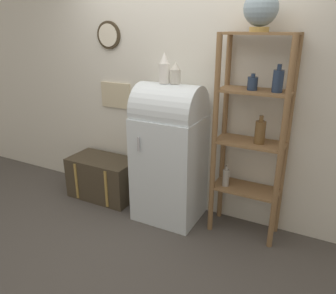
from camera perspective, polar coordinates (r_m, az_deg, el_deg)
The scene contains 8 objects.
ground_plane at distance 3.46m, azimuth -1.91°, elevation -13.78°, with size 12.00×12.00×0.00m, color #4C4742.
wall_back at distance 3.43m, azimuth 2.55°, elevation 10.44°, with size 7.00×0.09×2.70m.
refrigerator at distance 3.33m, azimuth 0.25°, elevation -0.78°, with size 0.65×0.59×1.43m.
suitcase_trunk at distance 3.99m, azimuth -11.18°, elevation -5.23°, with size 0.79×0.46×0.48m.
shelf_unit at distance 3.04m, azimuth 14.44°, elevation 3.05°, with size 0.64×0.33×1.89m.
globe at distance 2.89m, azimuth 15.88°, elevation 22.09°, with size 0.27×0.27×0.31m.
vase_left at distance 3.15m, azimuth -0.63°, elevation 13.44°, with size 0.10×0.10×0.28m.
vase_center at distance 3.11m, azimuth 1.33°, elevation 12.67°, with size 0.10×0.10×0.20m.
Camera 1 is at (1.43, -2.48, 1.94)m, focal length 35.00 mm.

